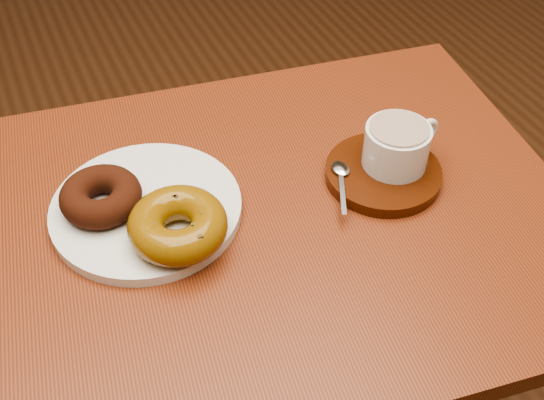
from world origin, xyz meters
name	(u,v)px	position (x,y,z in m)	size (l,w,h in m)	color
ground	(104,387)	(0.00, 0.00, 0.00)	(6.00, 6.00, 0.00)	#542F1A
cafe_table	(260,276)	(0.26, -0.34, 0.67)	(0.93, 0.74, 0.80)	maroon
donut_plate	(146,209)	(0.13, -0.28, 0.81)	(0.25, 0.25, 0.02)	silver
donut_cinnamon	(101,196)	(0.08, -0.26, 0.83)	(0.11, 0.11, 0.04)	#38160B
donut_caramel	(178,225)	(0.15, -0.35, 0.84)	(0.16, 0.16, 0.05)	#7E540D
saucer	(383,173)	(0.45, -0.35, 0.81)	(0.16, 0.16, 0.02)	#381507
coffee_cup	(397,145)	(0.47, -0.34, 0.85)	(0.12, 0.09, 0.06)	silver
teaspoon	(341,173)	(0.39, -0.34, 0.82)	(0.05, 0.10, 0.01)	silver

